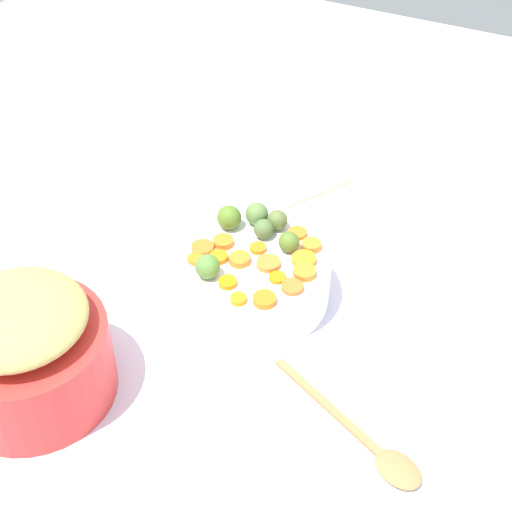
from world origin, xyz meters
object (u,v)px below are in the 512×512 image
Objects in this scene: metal_pot at (28,362)px; casserole_dish at (477,171)px; serving_bowl_carrots at (256,279)px; wooden_spoon at (374,447)px.

metal_pot is 1.19× the size of casserole_dish.
serving_bowl_carrots is at bearing -28.68° from casserole_dish.
casserole_dish reaches higher than wooden_spoon.
casserole_dish is (-0.46, 0.25, 0.01)m from serving_bowl_carrots.
casserole_dish is at bearing 149.61° from metal_pot.
metal_pot is 0.50m from wooden_spoon.
metal_pot reaches higher than casserole_dish.
wooden_spoon is at bearing 103.97° from metal_pot.
serving_bowl_carrots is 0.38m from metal_pot.
wooden_spoon is at bearing 54.43° from serving_bowl_carrots.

